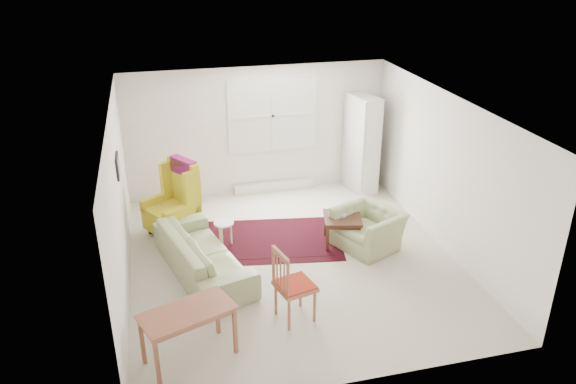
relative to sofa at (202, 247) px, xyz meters
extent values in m
cube|color=beige|center=(1.39, 0.01, -0.44)|extent=(5.00, 5.50, 0.01)
cube|color=white|center=(1.39, 0.01, 2.06)|extent=(5.00, 5.50, 0.01)
cube|color=white|center=(1.39, 2.76, 0.81)|extent=(5.00, 0.04, 2.50)
cube|color=white|center=(1.39, -2.74, 0.81)|extent=(5.00, 0.04, 2.50)
cube|color=white|center=(-1.11, 0.01, 0.81)|extent=(0.04, 5.50, 2.50)
cube|color=white|center=(3.89, 0.01, 0.81)|extent=(0.04, 5.50, 2.50)
cube|color=white|center=(1.69, 2.74, 1.11)|extent=(1.72, 0.06, 1.42)
cube|color=white|center=(1.69, 2.74, 1.11)|extent=(1.60, 0.02, 1.30)
cube|color=silver|center=(1.69, 2.68, -0.35)|extent=(1.60, 0.12, 0.18)
cube|color=black|center=(-1.09, 0.51, 1.21)|extent=(0.03, 0.42, 0.32)
cube|color=tan|center=(-1.07, 0.51, 1.21)|extent=(0.01, 0.34, 0.24)
imported|color=#929F6A|center=(0.00, 0.00, 0.00)|extent=(1.41, 2.35, 0.89)
imported|color=#929F6A|center=(2.69, 0.15, -0.06)|extent=(1.20, 1.27, 0.77)
camera|label=1|loc=(-0.52, -7.36, 4.22)|focal=35.00mm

